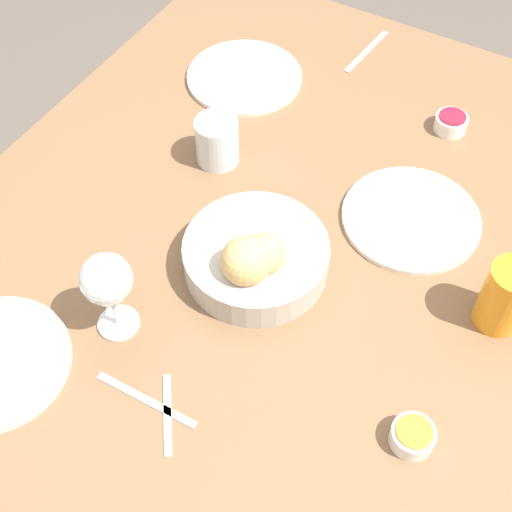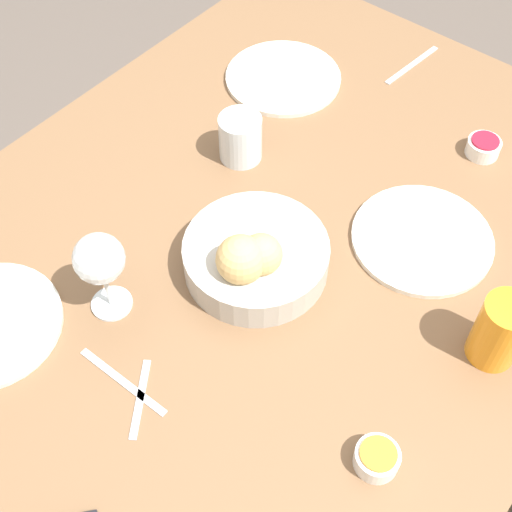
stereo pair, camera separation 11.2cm
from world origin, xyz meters
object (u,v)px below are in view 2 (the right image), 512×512
(plate_near_left, at_px, (283,78))
(spoon_coffee, at_px, (140,399))
(bread_basket, at_px, (255,257))
(jam_bowl_honey, at_px, (377,458))
(water_tumbler, at_px, (240,138))
(jam_bowl_berry, at_px, (483,147))
(knife_silver, at_px, (412,65))
(plate_far_center, at_px, (422,239))
(juice_glass, at_px, (500,331))
(wine_glass, at_px, (100,261))
(fork_silver, at_px, (121,380))

(plate_near_left, xyz_separation_m, spoon_coffee, (0.68, 0.28, -0.00))
(bread_basket, xyz_separation_m, jam_bowl_honey, (0.14, 0.33, -0.02))
(water_tumbler, height_order, jam_bowl_berry, water_tumbler)
(plate_near_left, xyz_separation_m, water_tumbler, (0.22, 0.07, 0.04))
(knife_silver, distance_m, spoon_coffee, 0.89)
(bread_basket, bearing_deg, jam_bowl_honey, 66.27)
(plate_far_center, height_order, juice_glass, juice_glass)
(wine_glass, bearing_deg, water_tumbler, -171.72)
(jam_bowl_berry, bearing_deg, jam_bowl_honey, 15.80)
(jam_bowl_berry, bearing_deg, spoon_coffee, -10.29)
(wine_glass, height_order, jam_bowl_honey, wine_glass)
(wine_glass, height_order, jam_bowl_berry, wine_glass)
(juice_glass, xyz_separation_m, wine_glass, (0.30, -0.49, 0.05))
(plate_near_left, relative_size, plate_far_center, 0.99)
(knife_silver, bearing_deg, water_tumbler, -13.87)
(bread_basket, distance_m, jam_bowl_berry, 0.49)
(water_tumbler, height_order, spoon_coffee, water_tumbler)
(bread_basket, distance_m, plate_near_left, 0.48)
(plate_far_center, height_order, knife_silver, plate_far_center)
(plate_far_center, distance_m, fork_silver, 0.54)
(bread_basket, distance_m, knife_silver, 0.62)
(plate_far_center, bearing_deg, jam_bowl_berry, -174.68)
(water_tumbler, distance_m, wine_glass, 0.39)
(bread_basket, relative_size, plate_near_left, 1.00)
(juice_glass, bearing_deg, knife_silver, -138.58)
(plate_far_center, distance_m, water_tumbler, 0.36)
(jam_bowl_berry, bearing_deg, water_tumbler, -49.95)
(spoon_coffee, bearing_deg, bread_basket, -176.52)
(wine_glass, height_order, fork_silver, wine_glass)
(jam_bowl_honey, distance_m, knife_silver, 0.86)
(plate_near_left, bearing_deg, jam_bowl_berry, 98.97)
(jam_bowl_berry, bearing_deg, bread_basket, -17.95)
(jam_bowl_honey, relative_size, fork_silver, 0.37)
(wine_glass, bearing_deg, plate_near_left, -167.91)
(bread_basket, height_order, plate_far_center, bread_basket)
(wine_glass, bearing_deg, jam_bowl_berry, 156.78)
(water_tumbler, bearing_deg, bread_basket, 44.87)
(bread_basket, height_order, spoon_coffee, bread_basket)
(juice_glass, xyz_separation_m, knife_silver, (-0.50, -0.44, -0.06))
(juice_glass, bearing_deg, fork_silver, -45.81)
(bread_basket, relative_size, juice_glass, 1.95)
(bread_basket, relative_size, wine_glass, 1.48)
(plate_near_left, bearing_deg, knife_silver, 138.93)
(bread_basket, xyz_separation_m, knife_silver, (-0.61, -0.08, -0.04))
(plate_near_left, relative_size, fork_silver, 1.41)
(wine_glass, bearing_deg, jam_bowl_honey, 95.79)
(plate_far_center, height_order, fork_silver, plate_far_center)
(water_tumbler, bearing_deg, juice_glass, 81.60)
(plate_far_center, height_order, spoon_coffee, plate_far_center)
(fork_silver, bearing_deg, water_tumbler, -160.85)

